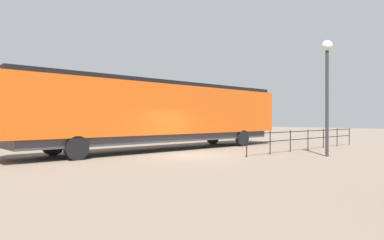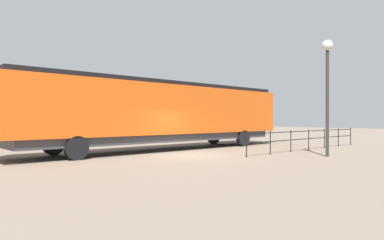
{
  "view_description": "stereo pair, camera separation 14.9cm",
  "coord_description": "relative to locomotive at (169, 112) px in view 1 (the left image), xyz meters",
  "views": [
    {
      "loc": [
        12.98,
        -11.87,
        1.86
      ],
      "look_at": [
        -0.1,
        0.24,
        1.81
      ],
      "focal_mm": 32.04,
      "sensor_mm": 36.0,
      "label": 1
    },
    {
      "loc": [
        13.08,
        -11.76,
        1.86
      ],
      "look_at": [
        -0.1,
        0.24,
        1.81
      ],
      "focal_mm": 32.04,
      "sensor_mm": 36.0,
      "label": 2
    }
  ],
  "objects": [
    {
      "name": "locomotive",
      "position": [
        0.0,
        0.0,
        0.0
      ],
      "size": [
        3.11,
        18.49,
        4.06
      ],
      "color": "#D15114",
      "rests_on": "ground_plane"
    },
    {
      "name": "ground_plane",
      "position": [
        3.32,
        -1.28,
        -2.29
      ],
      "size": [
        120.0,
        120.0,
        0.0
      ],
      "primitive_type": "plane",
      "color": "#756656"
    },
    {
      "name": "platform_fence",
      "position": [
        5.89,
        6.06,
        -1.48
      ],
      "size": [
        0.05,
        11.92,
        1.24
      ],
      "color": "black",
      "rests_on": "ground_plane"
    },
    {
      "name": "lamp_post",
      "position": [
        8.37,
        3.36,
        1.87
      ],
      "size": [
        0.53,
        0.53,
        5.78
      ],
      "color": "#2D2D2D",
      "rests_on": "ground_plane"
    }
  ]
}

